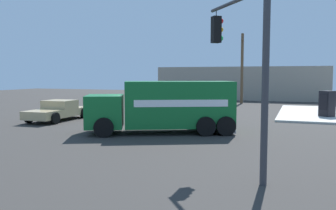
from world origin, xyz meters
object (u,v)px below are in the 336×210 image
object	(u,v)px
traffic_light_primary	(245,55)
delivery_truck	(165,106)
vending_machine_red	(327,104)
utility_pole	(242,67)
pickup_tan	(58,110)

from	to	relation	value
traffic_light_primary	delivery_truck	bearing A→B (deg)	127.61
delivery_truck	traffic_light_primary	bearing A→B (deg)	-52.39
traffic_light_primary	vending_machine_red	world-z (taller)	traffic_light_primary
traffic_light_primary	utility_pole	xyz separation A→B (m)	(-4.34, 28.20, 0.21)
delivery_truck	traffic_light_primary	world-z (taller)	traffic_light_primary
traffic_light_primary	pickup_tan	world-z (taller)	traffic_light_primary
traffic_light_primary	pickup_tan	size ratio (longest dim) A/B	1.09
delivery_truck	utility_pole	xyz separation A→B (m)	(0.82, 21.51, 2.50)
pickup_tan	vending_machine_red	bearing A→B (deg)	23.85
vending_machine_red	utility_pole	xyz separation A→B (m)	(-7.85, 11.38, 2.88)
delivery_truck	vending_machine_red	size ratio (longest dim) A/B	4.37
utility_pole	traffic_light_primary	bearing A→B (deg)	-81.26
traffic_light_primary	vending_machine_red	bearing A→B (deg)	78.20
delivery_truck	vending_machine_red	xyz separation A→B (m)	(8.67, 10.12, -0.39)
traffic_light_primary	vending_machine_red	distance (m)	17.39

